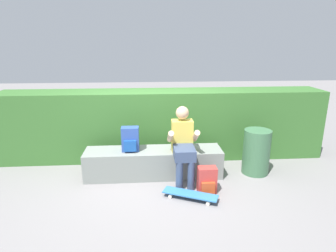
# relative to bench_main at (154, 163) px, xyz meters

# --- Properties ---
(ground_plane) EXTENTS (24.00, 24.00, 0.00)m
(ground_plane) POSITION_rel_bench_main_xyz_m (0.00, -0.25, -0.23)
(ground_plane) COLOR gray
(bench_main) EXTENTS (2.28, 0.52, 0.47)m
(bench_main) POSITION_rel_bench_main_xyz_m (0.00, 0.00, 0.00)
(bench_main) COLOR gray
(bench_main) RESTS_ON ground
(person_skater) EXTENTS (0.49, 0.62, 1.22)m
(person_skater) POSITION_rel_bench_main_xyz_m (0.47, -0.22, 0.43)
(person_skater) COLOR gold
(person_skater) RESTS_ON ground
(skateboard_near_person) EXTENTS (0.81, 0.51, 0.09)m
(skateboard_near_person) POSITION_rel_bench_main_xyz_m (0.51, -0.81, -0.16)
(skateboard_near_person) COLOR teal
(skateboard_near_person) RESTS_ON ground
(backpack_on_bench) EXTENTS (0.28, 0.23, 0.40)m
(backpack_on_bench) POSITION_rel_bench_main_xyz_m (-0.38, -0.01, 0.43)
(backpack_on_bench) COLOR #2D4C99
(backpack_on_bench) RESTS_ON bench_main
(backpack_on_ground) EXTENTS (0.28, 0.23, 0.40)m
(backpack_on_ground) POSITION_rel_bench_main_xyz_m (0.79, -0.63, -0.04)
(backpack_on_ground) COLOR #B23833
(backpack_on_ground) RESTS_ON ground
(hedge_row) EXTENTS (6.13, 0.73, 1.31)m
(hedge_row) POSITION_rel_bench_main_xyz_m (0.21, 0.89, 0.42)
(hedge_row) COLOR #36682C
(hedge_row) RESTS_ON ground
(trash_bin) EXTENTS (0.45, 0.45, 0.77)m
(trash_bin) POSITION_rel_bench_main_xyz_m (1.76, -0.02, 0.15)
(trash_bin) COLOR #3D6B47
(trash_bin) RESTS_ON ground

